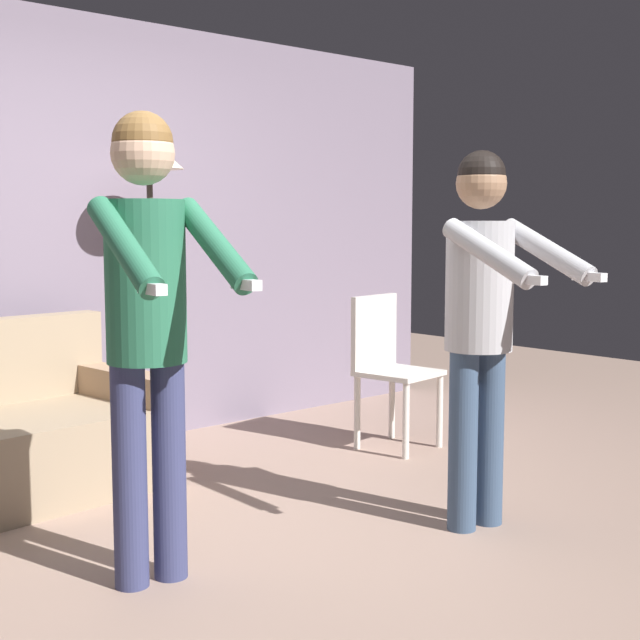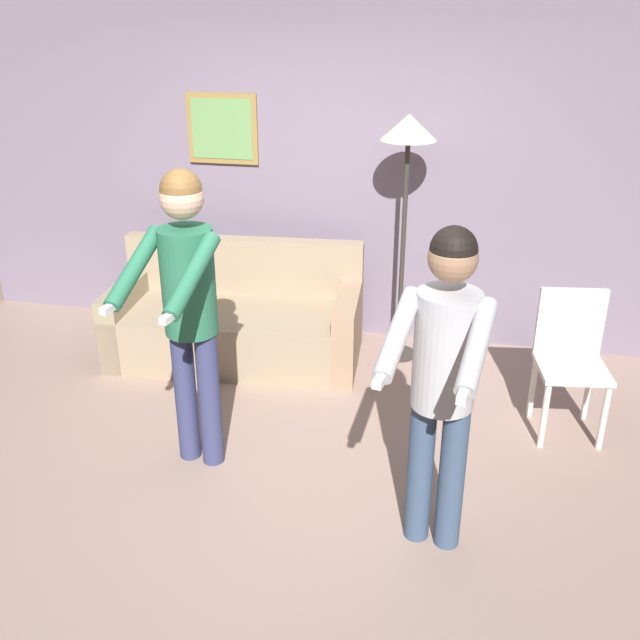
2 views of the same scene
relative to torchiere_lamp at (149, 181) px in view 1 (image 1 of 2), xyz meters
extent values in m
plane|color=gray|center=(-0.55, -1.58, -1.61)|extent=(12.00, 12.00, 0.00)
cube|color=slate|center=(-0.55, 0.39, -0.31)|extent=(6.40, 0.06, 2.60)
cube|color=#A18164|center=(-0.37, -0.24, -1.32)|extent=(0.23, 0.86, 0.58)
cylinder|color=#332D28|center=(0.00, 0.00, -1.60)|extent=(0.28, 0.28, 0.02)
cylinder|color=#332D28|center=(0.00, 0.00, -0.76)|extent=(0.04, 0.04, 1.66)
cone|color=#F9EAB7|center=(0.00, 0.00, 0.16)|extent=(0.40, 0.40, 0.18)
cylinder|color=navy|center=(-1.10, -1.64, -1.18)|extent=(0.13, 0.13, 0.86)
cylinder|color=navy|center=(-0.94, -1.67, -1.18)|extent=(0.13, 0.13, 0.86)
cylinder|color=#286B4C|center=(-1.02, -1.65, -0.45)|extent=(0.30, 0.30, 0.61)
sphere|color=#D8AD8E|center=(-1.02, -1.65, 0.02)|extent=(0.24, 0.24, 0.24)
sphere|color=brown|center=(-1.02, -1.65, 0.06)|extent=(0.22, 0.22, 0.22)
cylinder|color=#286B4C|center=(-1.22, -1.86, -0.31)|extent=(0.16, 0.52, 0.34)
cube|color=white|center=(-1.26, -2.09, -0.44)|extent=(0.06, 0.15, 0.04)
cylinder|color=#286B4C|center=(-0.89, -1.91, -0.31)|extent=(0.16, 0.52, 0.34)
cube|color=white|center=(-0.92, -2.14, -0.44)|extent=(0.06, 0.15, 0.04)
cylinder|color=#394E6A|center=(0.33, -2.08, -1.21)|extent=(0.13, 0.13, 0.81)
cylinder|color=#394E6A|center=(0.49, -2.10, -1.21)|extent=(0.13, 0.13, 0.81)
cylinder|color=#B2B2B7|center=(0.41, -2.09, -0.52)|extent=(0.30, 0.30, 0.57)
sphere|color=#9E7556|center=(0.41, -2.09, -0.07)|extent=(0.22, 0.22, 0.22)
sphere|color=black|center=(0.41, -2.09, -0.03)|extent=(0.21, 0.21, 0.21)
cylinder|color=#B2B2B7|center=(0.20, -2.29, -0.36)|extent=(0.17, 0.51, 0.28)
cube|color=white|center=(0.17, -2.52, -0.46)|extent=(0.06, 0.15, 0.04)
cylinder|color=#B2B2B7|center=(0.54, -2.34, -0.36)|extent=(0.17, 0.51, 0.28)
cube|color=white|center=(0.50, -2.58, -0.46)|extent=(0.06, 0.15, 0.04)
cylinder|color=silver|center=(1.02, -1.09, -1.39)|extent=(0.04, 0.04, 0.45)
cylinder|color=silver|center=(1.38, -1.04, -1.39)|extent=(0.04, 0.04, 0.45)
cylinder|color=silver|center=(0.97, -0.73, -1.39)|extent=(0.04, 0.04, 0.45)
cylinder|color=silver|center=(1.33, -0.68, -1.39)|extent=(0.04, 0.04, 0.45)
cube|color=silver|center=(1.18, -0.89, -1.15)|extent=(0.47, 0.47, 0.03)
cube|color=silver|center=(1.15, -0.70, -0.91)|extent=(0.42, 0.09, 0.45)
camera|label=1|loc=(-2.74, -4.55, -0.23)|focal=50.00mm
camera|label=2|loc=(0.46, -5.09, 0.95)|focal=40.00mm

